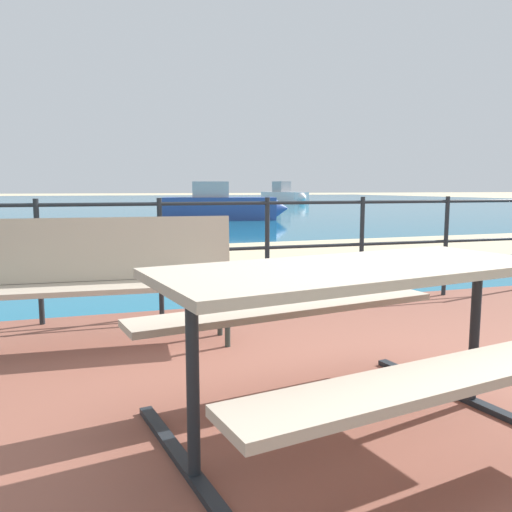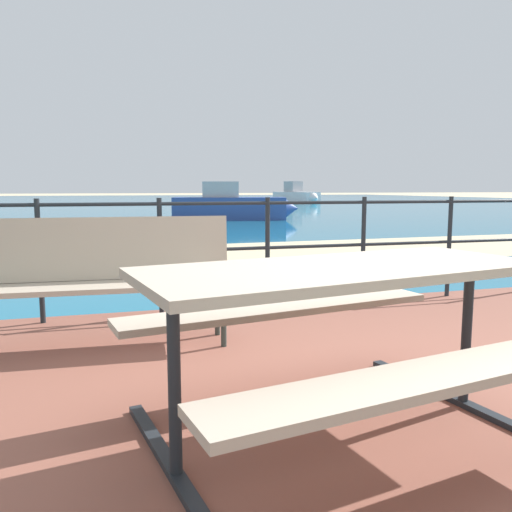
% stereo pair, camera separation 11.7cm
% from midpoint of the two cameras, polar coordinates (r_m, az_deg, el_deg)
% --- Properties ---
extents(ground_plane, '(240.00, 240.00, 0.00)m').
position_cam_midpoint_polar(ground_plane, '(2.82, 16.57, -17.48)').
color(ground_plane, beige).
extents(patio_paving, '(6.40, 5.20, 0.06)m').
position_cam_midpoint_polar(patio_paving, '(2.81, 16.59, -16.92)').
color(patio_paving, brown).
rests_on(patio_paving, ground).
extents(sea_water, '(90.00, 90.00, 0.01)m').
position_cam_midpoint_polar(sea_water, '(42.14, -15.54, 5.66)').
color(sea_water, '#196B8E').
rests_on(sea_water, ground).
extents(beach_strip, '(54.08, 4.97, 0.01)m').
position_cam_midpoint_polar(beach_strip, '(9.02, -7.96, -0.01)').
color(beach_strip, beige).
rests_on(beach_strip, ground).
extents(picnic_table, '(1.99, 1.66, 0.79)m').
position_cam_midpoint_polar(picnic_table, '(2.30, 9.67, -5.38)').
color(picnic_table, tan).
rests_on(picnic_table, patio_paving).
extents(park_bench, '(1.75, 0.50, 0.91)m').
position_cam_midpoint_polar(park_bench, '(3.78, -16.60, -1.51)').
color(park_bench, tan).
rests_on(park_bench, patio_paving).
extents(railing_fence, '(5.94, 0.04, 1.04)m').
position_cam_midpoint_polar(railing_fence, '(4.76, 0.55, 1.74)').
color(railing_fence, '#1E2328').
rests_on(railing_fence, patio_paving).
extents(boat_near, '(2.33, 5.69, 1.71)m').
position_cam_midpoint_polar(boat_near, '(41.42, 3.07, 6.68)').
color(boat_near, silver).
rests_on(boat_near, sea_water).
extents(boat_mid, '(4.77, 2.24, 1.41)m').
position_cam_midpoint_polar(boat_mid, '(19.36, -4.00, 5.55)').
color(boat_mid, '#2D478C').
rests_on(boat_mid, sea_water).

